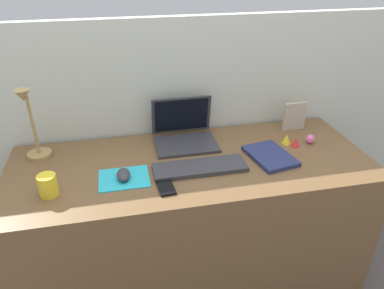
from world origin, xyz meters
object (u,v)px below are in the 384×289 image
object	(u,v)px
toy_figurine_yellow	(286,139)
mouse	(123,175)
laptop	(184,131)
notebook_pad	(270,156)
cell_phone	(165,186)
desk_lamp	(32,126)
toy_figurine_pink	(310,139)
coffee_mug	(48,185)
toy_figurine_red	(296,142)
picture_frame	(294,116)
keyboard	(200,168)

from	to	relation	value
toy_figurine_yellow	mouse	bearing A→B (deg)	-169.60
laptop	notebook_pad	bearing A→B (deg)	-35.04
cell_phone	desk_lamp	distance (m)	0.66
cell_phone	notebook_pad	distance (m)	0.52
desk_lamp	notebook_pad	world-z (taller)	desk_lamp
laptop	toy_figurine_pink	bearing A→B (deg)	-14.61
laptop	cell_phone	size ratio (longest dim) A/B	2.34
coffee_mug	laptop	bearing A→B (deg)	28.94
toy_figurine_red	toy_figurine_yellow	world-z (taller)	toy_figurine_yellow
picture_frame	coffee_mug	xyz separation A→B (m)	(-1.20, -0.34, -0.03)
cell_phone	picture_frame	size ratio (longest dim) A/B	0.85
coffee_mug	notebook_pad	bearing A→B (deg)	5.04
laptop	toy_figurine_yellow	distance (m)	0.51
laptop	keyboard	size ratio (longest dim) A/B	0.73
keyboard	picture_frame	xyz separation A→B (m)	(0.58, 0.29, 0.06)
notebook_pad	toy_figurine_yellow	size ratio (longest dim) A/B	4.90
mouse	desk_lamp	xyz separation A→B (m)	(-0.37, 0.25, 0.14)
mouse	toy_figurine_pink	world-z (taller)	toy_figurine_pink
mouse	coffee_mug	bearing A→B (deg)	-169.87
picture_frame	toy_figurine_red	distance (m)	0.20
notebook_pad	coffee_mug	xyz separation A→B (m)	(-0.96, -0.08, 0.03)
laptop	coffee_mug	distance (m)	0.69
toy_figurine_yellow	notebook_pad	bearing A→B (deg)	-139.17
cell_phone	toy_figurine_red	distance (m)	0.70
laptop	picture_frame	xyz separation A→B (m)	(0.59, 0.01, 0.02)
picture_frame	toy_figurine_yellow	world-z (taller)	picture_frame
mouse	cell_phone	world-z (taller)	mouse
desk_lamp	coffee_mug	world-z (taller)	desk_lamp
keyboard	toy_figurine_pink	xyz separation A→B (m)	(0.59, 0.12, 0.01)
desk_lamp	notebook_pad	xyz separation A→B (m)	(1.05, -0.22, -0.15)
coffee_mug	mouse	bearing A→B (deg)	10.13
notebook_pad	picture_frame	distance (m)	0.36
mouse	picture_frame	bearing A→B (deg)	17.76
cell_phone	coffee_mug	distance (m)	0.46
mouse	toy_figurine_pink	bearing A→B (deg)	7.72
toy_figurine_red	coffee_mug	bearing A→B (deg)	-171.86
keyboard	toy_figurine_red	size ratio (longest dim) A/B	8.57
desk_lamp	toy_figurine_pink	bearing A→B (deg)	-5.59
keyboard	picture_frame	distance (m)	0.65
keyboard	toy_figurine_yellow	bearing A→B (deg)	16.92
cell_phone	notebook_pad	xyz separation A→B (m)	(0.51, 0.13, 0.01)
coffee_mug	toy_figurine_pink	distance (m)	1.22
laptop	mouse	distance (m)	0.42
coffee_mug	keyboard	bearing A→B (deg)	5.11
laptop	cell_phone	xyz separation A→B (m)	(-0.15, -0.38, -0.05)
desk_lamp	toy_figurine_yellow	distance (m)	1.19
toy_figurine_red	desk_lamp	bearing A→B (deg)	173.28
keyboard	mouse	bearing A→B (deg)	-179.37
mouse	notebook_pad	world-z (taller)	mouse
cell_phone	toy_figurine_yellow	bearing A→B (deg)	16.31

